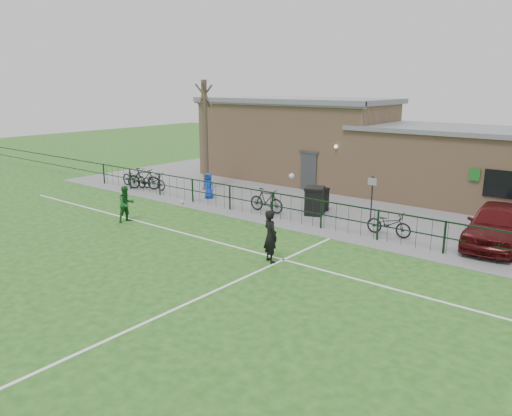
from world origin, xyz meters
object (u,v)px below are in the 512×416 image
Objects in this scene: car_maroon at (497,225)px; bicycle_b at (144,179)px; bicycle_c at (154,181)px; bicycle_e at (389,224)px; wheelie_bin_right at (318,200)px; bicycle_a at (134,177)px; outfield_player at (126,204)px; ball_ground at (182,202)px; bicycle_d at (266,200)px; wheelie_bin_left at (315,202)px; sign_post at (372,199)px; bare_tree at (205,136)px; spectator_child at (209,186)px.

car_maroon is 2.32× the size of bicycle_b.
bicycle_c is 13.98m from bicycle_e.
bicycle_c is (-9.77, -1.60, -0.03)m from wheelie_bin_right.
bicycle_a reaches higher than bicycle_e.
ball_ground is at bearing 14.95° from outfield_player.
ball_ground is (-4.24, -1.35, -0.47)m from bicycle_d.
bicycle_c is (-9.98, -0.96, -0.11)m from wheelie_bin_left.
bicycle_e is (4.21, -1.57, -0.04)m from wheelie_bin_right.
bicycle_e is 10.95m from outfield_player.
bicycle_d reaches higher than ball_ground.
sign_post is (2.56, 0.45, 0.41)m from wheelie_bin_left.
car_maroon is at bearing -85.33° from bicycle_a.
wheelie_bin_right is at bearing 68.40° from bicycle_e.
car_maroon is (7.77, -0.24, 0.27)m from wheelie_bin_right.
ball_ground is (-10.19, -1.45, -0.39)m from bicycle_e.
bicycle_d is at bearing -17.77° from bare_tree.
bicycle_a is at bearing 89.66° from bicycle_e.
bare_tree reaches higher than bicycle_a.
bicycle_a is (-3.87, -1.94, -2.44)m from bare_tree.
outfield_player is (5.80, -4.89, 0.22)m from bicycle_a.
bare_tree is at bearing 70.49° from bicycle_d.
spectator_child is (-6.03, -0.65, 0.07)m from wheelie_bin_left.
car_maroon is at bearing -87.10° from bicycle_c.
car_maroon is at bearing -70.80° from bicycle_e.
wheelie_bin_left is 0.59× the size of bicycle_b.
bare_tree is 3.87m from bicycle_c.
outfield_player is (1.92, -6.83, -2.22)m from bare_tree.
bicycle_d is at bearing -112.40° from bicycle_b.
spectator_child reaches higher than bicycle_a.
wheelie_bin_right is 8.64m from outfield_player.
bicycle_a is at bearing 163.24° from wheelie_bin_left.
bicycle_b is 14.46m from bicycle_e.
spectator_child is 0.85× the size of outfield_player.
bicycle_d is at bearing -89.23° from bicycle_a.
wheelie_bin_right is at bearing -1.10° from bare_tree.
bicycle_a is 1.14× the size of bicycle_e.
bare_tree is 1.30× the size of car_maroon.
ball_ground is at bearing -173.01° from car_maroon.
wheelie_bin_right reaches higher than bicycle_c.
bicycle_d is at bearing -29.62° from outfield_player.
bicycle_b is at bearing -97.42° from bicycle_a.
bicycle_b is at bearing 164.50° from wheelie_bin_left.
bicycle_e is 1.16× the size of outfield_player.
spectator_child is (-10.03, 0.28, 0.19)m from bicycle_e.
bicycle_c is at bearing -173.57° from sign_post.
outfield_player is (0.36, -5.40, 0.10)m from spectator_child.
car_maroon is 13.63m from spectator_child.
wheelie_bin_left is 0.76× the size of outfield_player.
spectator_child is (1.57, -1.43, -2.32)m from bare_tree.
bicycle_b is 1.08× the size of bicycle_d.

